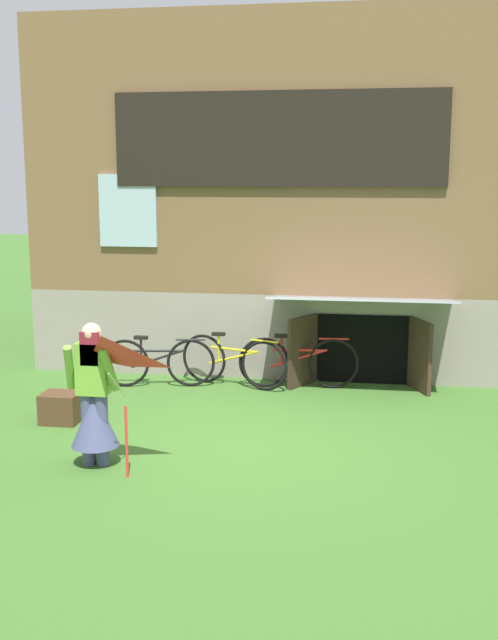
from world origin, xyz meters
name	(u,v)px	position (x,y,z in m)	size (l,w,h in m)	color
ground_plane	(246,445)	(0.00, 0.00, 0.00)	(60.00, 60.00, 0.00)	#3D6B28
log_house	(294,195)	(0.00, 5.45, 2.76)	(7.91, 6.02, 5.51)	gray
person	(94,406)	(-1.52, -0.87, 0.66)	(0.61, 0.52, 1.58)	#474C75
kite	(103,369)	(-1.23, -1.36, 1.21)	(0.83, 0.85, 1.45)	red
bicycle_red	(298,362)	(0.37, 2.57, 0.39)	(1.78, 0.19, 0.81)	black
bicycle_yellow	(233,361)	(-0.59, 2.49, 0.39)	(1.69, 0.58, 0.80)	black
bicycle_black	(158,362)	(-1.70, 2.31, 0.37)	(1.68, 0.33, 0.77)	black
wooden_crate	(61,408)	(-2.47, 0.47, 0.19)	(0.47, 0.40, 0.39)	#4C331E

